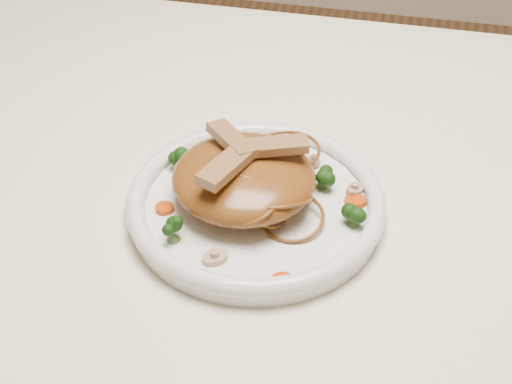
# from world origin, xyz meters

# --- Properties ---
(table) EXTENTS (1.20, 0.80, 0.75)m
(table) POSITION_xyz_m (0.00, 0.00, 0.65)
(table) COLOR silver
(table) RESTS_ON ground
(plate) EXTENTS (0.30, 0.30, 0.02)m
(plate) POSITION_xyz_m (-0.07, -0.07, 0.76)
(plate) COLOR white
(plate) RESTS_ON table
(noodle_mound) EXTENTS (0.20, 0.20, 0.05)m
(noodle_mound) POSITION_xyz_m (-0.09, -0.07, 0.79)
(noodle_mound) COLOR brown
(noodle_mound) RESTS_ON plate
(chicken_a) EXTENTS (0.07, 0.04, 0.01)m
(chicken_a) POSITION_xyz_m (-0.06, -0.05, 0.83)
(chicken_a) COLOR #A07B4B
(chicken_a) RESTS_ON noodle_mound
(chicken_b) EXTENTS (0.06, 0.06, 0.01)m
(chicken_b) POSITION_xyz_m (-0.10, -0.05, 0.83)
(chicken_b) COLOR #A07B4B
(chicken_b) RESTS_ON noodle_mound
(chicken_c) EXTENTS (0.05, 0.08, 0.01)m
(chicken_c) POSITION_xyz_m (-0.10, -0.09, 0.83)
(chicken_c) COLOR #A07B4B
(chicken_c) RESTS_ON noodle_mound
(broccoli_0) EXTENTS (0.03, 0.03, 0.03)m
(broccoli_0) POSITION_xyz_m (-0.01, -0.03, 0.78)
(broccoli_0) COLOR black
(broccoli_0) RESTS_ON plate
(broccoli_1) EXTENTS (0.03, 0.03, 0.03)m
(broccoli_1) POSITION_xyz_m (-0.17, -0.04, 0.78)
(broccoli_1) COLOR black
(broccoli_1) RESTS_ON plate
(broccoli_2) EXTENTS (0.03, 0.03, 0.03)m
(broccoli_2) POSITION_xyz_m (-0.14, -0.15, 0.78)
(broccoli_2) COLOR black
(broccoli_2) RESTS_ON plate
(broccoli_3) EXTENTS (0.02, 0.02, 0.03)m
(broccoli_3) POSITION_xyz_m (0.03, -0.08, 0.78)
(broccoli_3) COLOR black
(broccoli_3) RESTS_ON plate
(carrot_0) EXTENTS (0.02, 0.02, 0.00)m
(carrot_0) POSITION_xyz_m (-0.03, -0.01, 0.77)
(carrot_0) COLOR #C43D07
(carrot_0) RESTS_ON plate
(carrot_1) EXTENTS (0.02, 0.02, 0.00)m
(carrot_1) POSITION_xyz_m (-0.16, -0.11, 0.77)
(carrot_1) COLOR #C43D07
(carrot_1) RESTS_ON plate
(carrot_2) EXTENTS (0.03, 0.03, 0.00)m
(carrot_2) POSITION_xyz_m (0.03, -0.05, 0.77)
(carrot_2) COLOR #C43D07
(carrot_2) RESTS_ON plate
(carrot_3) EXTENTS (0.02, 0.02, 0.00)m
(carrot_3) POSITION_xyz_m (-0.11, 0.01, 0.77)
(carrot_3) COLOR #C43D07
(carrot_3) RESTS_ON plate
(carrot_4) EXTENTS (0.03, 0.03, 0.00)m
(carrot_4) POSITION_xyz_m (-0.02, -0.18, 0.77)
(carrot_4) COLOR #C43D07
(carrot_4) RESTS_ON plate
(mushroom_0) EXTENTS (0.04, 0.04, 0.01)m
(mushroom_0) POSITION_xyz_m (-0.09, -0.16, 0.77)
(mushroom_0) COLOR #BFAA8F
(mushroom_0) RESTS_ON plate
(mushroom_1) EXTENTS (0.03, 0.03, 0.01)m
(mushroom_1) POSITION_xyz_m (0.03, -0.03, 0.77)
(mushroom_1) COLOR #BFAA8F
(mushroom_1) RESTS_ON plate
(mushroom_2) EXTENTS (0.04, 0.04, 0.01)m
(mushroom_2) POSITION_xyz_m (-0.18, -0.02, 0.77)
(mushroom_2) COLOR #BFAA8F
(mushroom_2) RESTS_ON plate
(mushroom_3) EXTENTS (0.02, 0.02, 0.01)m
(mushroom_3) POSITION_xyz_m (-0.02, 0.01, 0.77)
(mushroom_3) COLOR #BFAA8F
(mushroom_3) RESTS_ON plate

